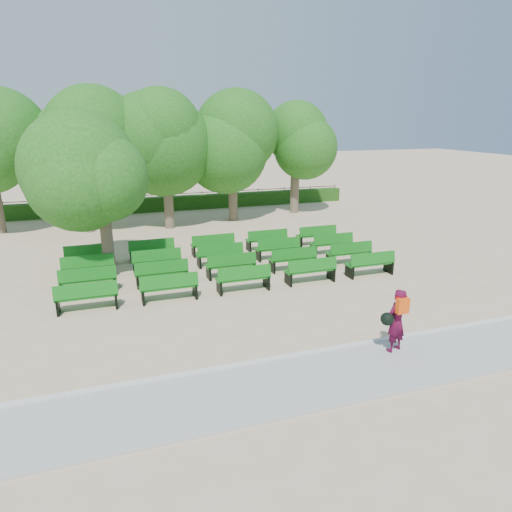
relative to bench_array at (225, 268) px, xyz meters
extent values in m
plane|color=tan|center=(-1.02, -0.96, -0.10)|extent=(120.00, 120.00, 0.00)
cube|color=#ABABA7|center=(-1.02, -8.36, -0.07)|extent=(30.00, 2.20, 0.06)
cube|color=silver|center=(-1.02, -7.21, -0.05)|extent=(30.00, 0.12, 0.10)
cube|color=#215014|center=(-1.02, 13.04, 0.35)|extent=(26.00, 0.70, 0.90)
cube|color=#136F17|center=(0.00, 0.02, 0.37)|extent=(1.91, 0.61, 0.06)
cube|color=#136F17|center=(0.00, -0.21, 0.64)|extent=(1.89, 0.23, 0.44)
cylinder|color=brown|center=(-4.35, 0.83, 1.30)|extent=(0.44, 0.44, 2.80)
ellipsoid|color=#276B1C|center=(-4.35, 0.83, 3.87)|extent=(4.25, 4.25, 3.82)
imported|color=#4B0A27|center=(2.41, -7.78, 0.80)|extent=(0.71, 0.58, 1.67)
cube|color=#FF500D|center=(2.41, -7.97, 1.28)|extent=(0.31, 0.16, 0.39)
sphere|color=black|center=(2.10, -7.84, 0.91)|extent=(0.33, 0.33, 0.33)
camera|label=1|loc=(-4.33, -16.66, 5.71)|focal=32.00mm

